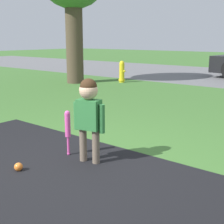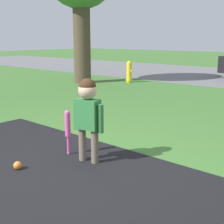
% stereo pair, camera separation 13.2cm
% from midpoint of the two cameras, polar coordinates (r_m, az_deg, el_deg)
% --- Properties ---
extents(ground_plane, '(60.00, 60.00, 0.00)m').
position_cam_midpoint_polar(ground_plane, '(3.25, -7.20, -11.45)').
color(ground_plane, '#3D6B2D').
extents(child, '(0.38, 0.20, 0.94)m').
position_cam_midpoint_polar(child, '(3.39, -3.33, 0.60)').
color(child, '#6B5B4C').
rests_on(child, ground).
extents(baseball_bat, '(0.07, 0.07, 0.54)m').
position_cam_midpoint_polar(baseball_bat, '(3.69, -7.09, -2.59)').
color(baseball_bat, '#E54CA5').
rests_on(baseball_bat, ground).
extents(sports_ball, '(0.09, 0.09, 0.09)m').
position_cam_midpoint_polar(sports_ball, '(3.48, -15.83, -9.39)').
color(sports_ball, orange).
rests_on(sports_ball, ground).
extents(fire_hydrant, '(0.23, 0.20, 0.67)m').
position_cam_midpoint_polar(fire_hydrant, '(9.90, 3.53, 7.32)').
color(fire_hydrant, yellow).
rests_on(fire_hydrant, ground).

